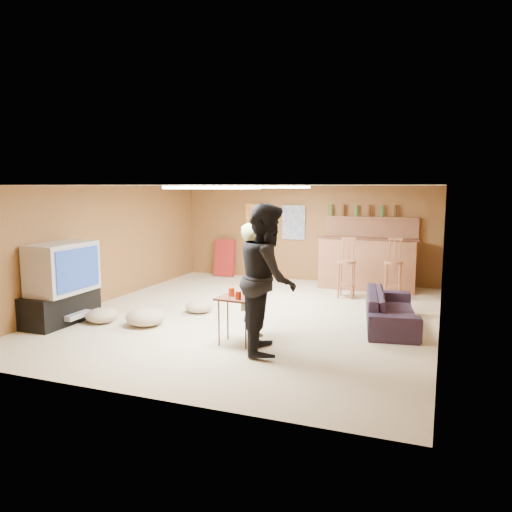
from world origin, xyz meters
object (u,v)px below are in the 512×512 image
(person_black, at_px, (268,278))
(tray_table, at_px, (236,321))
(person_olive, at_px, (255,282))
(tv_body, at_px, (62,268))
(bar_counter, at_px, (367,264))
(sofa, at_px, (391,309))

(person_black, bearing_deg, tray_table, 59.08)
(person_olive, distance_m, person_black, 0.54)
(tv_body, relative_size, bar_counter, 0.55)
(tv_body, xyz_separation_m, bar_counter, (4.15, 4.45, -0.35))
(person_black, xyz_separation_m, tray_table, (-0.49, 0.11, -0.65))
(tv_body, height_order, person_black, person_black)
(tv_body, xyz_separation_m, person_black, (3.50, -0.12, 0.09))
(tray_table, bearing_deg, sofa, 41.16)
(person_olive, height_order, sofa, person_olive)
(person_black, bearing_deg, sofa, -57.25)
(person_black, distance_m, tray_table, 0.83)
(bar_counter, relative_size, person_olive, 1.19)
(sofa, height_order, tray_table, tray_table)
(tray_table, bearing_deg, bar_counter, 75.67)
(sofa, xyz_separation_m, tray_table, (-1.92, -1.68, 0.06))
(person_black, bearing_deg, bar_counter, -26.69)
(tv_body, distance_m, person_olive, 3.18)
(bar_counter, bearing_deg, tv_body, -133.00)
(tv_body, distance_m, tray_table, 3.06)
(tv_body, xyz_separation_m, tray_table, (3.01, -0.01, -0.57))
(tv_body, relative_size, person_black, 0.56)
(sofa, bearing_deg, tv_body, 99.60)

